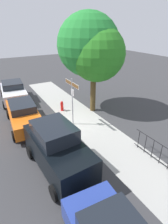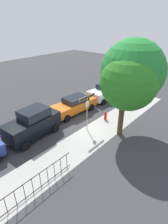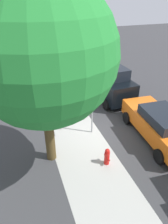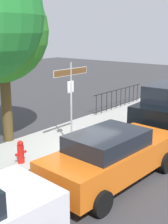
# 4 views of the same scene
# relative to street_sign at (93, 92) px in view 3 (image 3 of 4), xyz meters

# --- Properties ---
(ground_plane) EXTENTS (60.00, 60.00, 0.00)m
(ground_plane) POSITION_rel_street_sign_xyz_m (-0.23, -0.40, -2.24)
(ground_plane) COLOR #38383A
(sidewalk_strip) EXTENTS (24.00, 2.60, 0.00)m
(sidewalk_strip) POSITION_rel_street_sign_xyz_m (1.77, 0.90, -2.24)
(sidewalk_strip) COLOR #A8A7A1
(sidewalk_strip) RESTS_ON ground_plane
(street_sign) EXTENTS (1.78, 0.07, 3.15)m
(street_sign) POSITION_rel_street_sign_xyz_m (0.00, 0.00, 0.00)
(street_sign) COLOR #9EA0A5
(street_sign) RESTS_ON ground_plane
(shade_tree) EXTENTS (5.00, 4.47, 6.99)m
(shade_tree) POSITION_rel_street_sign_xyz_m (-1.73, 2.44, 2.31)
(shade_tree) COLOR #4B3A1D
(shade_tree) RESTS_ON ground_plane
(car_orange) EXTENTS (4.68, 2.15, 1.55)m
(car_orange) POSITION_rel_street_sign_xyz_m (-1.48, -2.86, -1.44)
(car_orange) COLOR orange
(car_orange) RESTS_ON ground_plane
(car_black) EXTENTS (4.31, 2.17, 2.20)m
(car_black) POSITION_rel_street_sign_xyz_m (3.33, -2.44, -1.16)
(car_black) COLOR black
(car_black) RESTS_ON ground_plane
(car_blue) EXTENTS (4.65, 2.16, 1.60)m
(car_blue) POSITION_rel_street_sign_xyz_m (8.12, -2.60, -1.42)
(car_blue) COLOR #263B93
(car_blue) RESTS_ON ground_plane
(car_red) EXTENTS (4.29, 2.12, 1.72)m
(car_red) POSITION_rel_street_sign_xyz_m (12.92, -2.48, -1.37)
(car_red) COLOR red
(car_red) RESTS_ON ground_plane
(iron_fence) EXTENTS (4.72, 0.04, 1.07)m
(iron_fence) POSITION_rel_street_sign_xyz_m (6.20, 1.90, -1.68)
(iron_fence) COLOR black
(iron_fence) RESTS_ON ground_plane
(fire_hydrant) EXTENTS (0.42, 0.22, 0.78)m
(fire_hydrant) POSITION_rel_street_sign_xyz_m (-2.30, 0.20, -1.86)
(fire_hydrant) COLOR red
(fire_hydrant) RESTS_ON ground_plane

